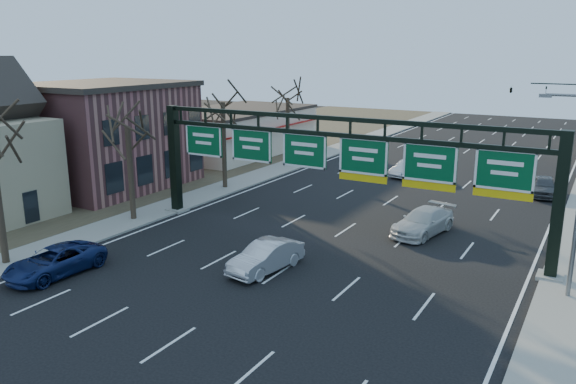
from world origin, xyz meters
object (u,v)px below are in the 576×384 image
Objects in this scene: sign_gantry at (336,162)px; car_white_wagon at (423,222)px; car_blue_suv at (55,261)px; car_silver_sedan at (266,257)px.

sign_gantry is 6.75m from car_white_wagon.
car_white_wagon is (13.73, 15.26, 0.06)m from car_blue_suv.
car_silver_sedan is at bearing 34.91° from car_blue_suv.
car_silver_sedan is 10.89m from car_white_wagon.
car_white_wagon is (5.05, 9.64, 0.01)m from car_silver_sedan.
sign_gantry is at bearing 90.12° from car_silver_sedan.
car_white_wagon is at bearing 50.03° from car_blue_suv.
car_silver_sedan is at bearing -106.23° from car_white_wagon.
car_blue_suv is 1.12× the size of car_silver_sedan.
car_silver_sedan is (8.68, 5.62, 0.04)m from car_blue_suv.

